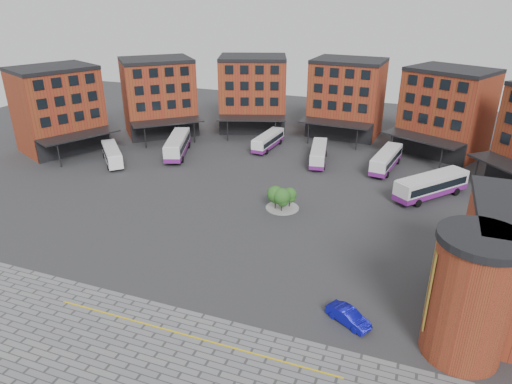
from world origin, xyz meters
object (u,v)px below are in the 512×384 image
(bus_b, at_px, (178,145))
(bus_f, at_px, (431,185))
(bus_a, at_px, (112,154))
(bus_e, at_px, (386,160))
(bus_d, at_px, (319,154))
(blue_car, at_px, (348,316))
(tree_island, at_px, (281,197))
(bus_c, at_px, (268,140))

(bus_b, relative_size, bus_f, 1.11)
(bus_a, bearing_deg, bus_e, -27.05)
(bus_a, xyz_separation_m, bus_d, (32.00, 12.25, -0.07))
(bus_a, bearing_deg, bus_d, -22.85)
(bus_d, bearing_deg, bus_b, -178.43)
(bus_e, height_order, blue_car, bus_e)
(bus_e, bearing_deg, bus_d, -167.95)
(bus_e, xyz_separation_m, blue_car, (0.97, -39.14, -0.98))
(bus_b, xyz_separation_m, bus_e, (34.68, 5.52, -0.17))
(tree_island, relative_size, bus_d, 0.42)
(bus_c, distance_m, bus_e, 21.39)
(tree_island, distance_m, bus_a, 32.45)
(tree_island, xyz_separation_m, blue_car, (12.17, -19.15, -1.18))
(bus_f, bearing_deg, blue_car, -61.58)
(tree_island, distance_m, bus_e, 22.91)
(tree_island, height_order, bus_d, tree_island)
(bus_a, height_order, bus_c, bus_c)
(bus_b, bearing_deg, tree_island, -51.73)
(bus_a, height_order, bus_d, bus_d)
(bus_e, bearing_deg, bus_b, -162.30)
(bus_c, height_order, bus_d, bus_d)
(bus_d, xyz_separation_m, blue_car, (11.84, -38.49, -0.87))
(bus_c, height_order, blue_car, bus_c)
(bus_c, height_order, bus_f, bus_f)
(bus_c, relative_size, blue_car, 2.42)
(bus_c, xyz_separation_m, blue_car, (22.09, -42.54, -0.82))
(tree_island, distance_m, bus_f, 21.23)
(bus_b, relative_size, bus_e, 1.10)
(tree_island, distance_m, bus_d, 19.35)
(bus_c, distance_m, bus_d, 11.02)
(tree_island, height_order, bus_f, bus_f)
(bus_a, relative_size, bus_e, 0.77)
(bus_a, xyz_separation_m, bus_f, (49.83, 3.89, 0.19))
(bus_a, bearing_deg, tree_island, -56.42)
(bus_a, xyz_separation_m, blue_car, (43.84, -26.25, -0.95))
(bus_a, bearing_deg, bus_f, -39.33)
(tree_island, height_order, bus_e, tree_island)
(bus_b, bearing_deg, bus_a, -158.09)
(bus_b, xyz_separation_m, bus_c, (13.57, 8.93, -0.32))
(bus_e, bearing_deg, bus_f, -43.62)
(bus_a, relative_size, bus_f, 0.78)
(bus_f, bearing_deg, bus_c, -164.17)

